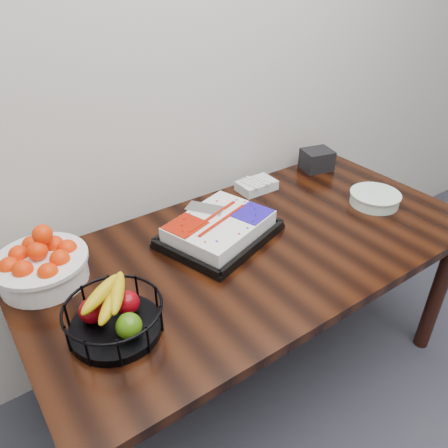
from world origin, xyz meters
TOP-DOWN VIEW (x-y plane):
  - table at (0.00, 2.00)m, footprint 1.80×0.90m
  - cake_tray at (-0.10, 2.12)m, footprint 0.52×0.46m
  - tangerine_bowl at (-0.74, 2.25)m, footprint 0.32×0.32m
  - fruit_basket at (-0.64, 1.89)m, footprint 0.29×0.29m
  - plate_stack at (0.62, 1.94)m, footprint 0.22×0.22m
  - fork_bag at (0.28, 2.35)m, footprint 0.18×0.12m
  - napkin_box at (0.67, 2.35)m, footprint 0.17×0.16m

SIDE VIEW (x-z plane):
  - table at x=0.00m, z-range 0.29..1.04m
  - fork_bag at x=0.28m, z-range 0.75..0.80m
  - plate_stack at x=0.62m, z-range 0.75..0.80m
  - cake_tray at x=-0.10m, z-range 0.75..0.84m
  - napkin_box at x=0.67m, z-range 0.75..0.85m
  - fruit_basket at x=-0.64m, z-range 0.74..0.89m
  - tangerine_bowl at x=-0.74m, z-range 0.74..0.94m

